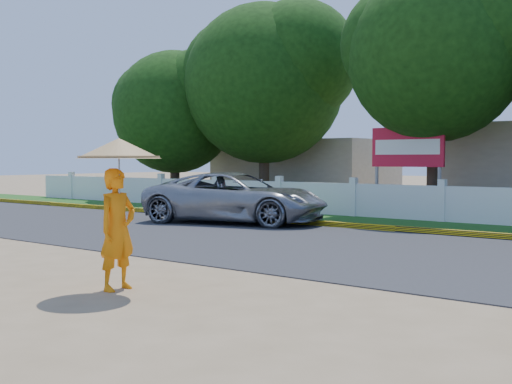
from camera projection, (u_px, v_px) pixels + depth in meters
ground at (181, 277)px, 10.40m from camera, size 120.00×120.00×0.00m
road at (326, 246)px, 13.97m from camera, size 60.00×7.00×0.02m
grass_verge at (422, 226)px, 18.13m from camera, size 60.00×3.50×0.03m
curb at (396, 229)px, 16.78m from camera, size 40.00×0.18×0.16m
fence at (442, 204)px, 19.25m from camera, size 40.00×0.10×1.10m
building_far at (305, 169)px, 31.46m from camera, size 8.00×5.00×2.80m
vehicle at (236, 198)px, 19.08m from camera, size 5.91×3.84×1.51m
monk_with_parasol at (118, 191)px, 9.31m from camera, size 1.22×1.22×2.22m
billboard at (407, 152)px, 21.02m from camera, size 2.50×0.13×2.95m
tree_row at (485, 70)px, 21.23m from camera, size 34.60×7.90×8.53m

